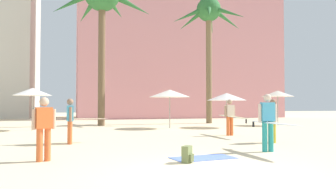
% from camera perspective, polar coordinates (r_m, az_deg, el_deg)
% --- Properties ---
extents(ground, '(120.00, 120.00, 0.00)m').
position_cam_1_polar(ground, '(7.01, 7.19, -13.72)').
color(ground, beige).
extents(hotel_pink, '(23.39, 10.20, 19.17)m').
position_cam_1_polar(hotel_pink, '(40.95, 1.42, 9.63)').
color(hotel_pink, pink).
rests_on(hotel_pink, ground).
extents(palm_tree_far_left, '(6.11, 5.65, 10.12)m').
position_cam_1_polar(palm_tree_far_left, '(27.38, 7.07, 12.62)').
color(palm_tree_far_left, brown).
rests_on(palm_tree_far_left, ground).
extents(palm_tree_left, '(7.07, 6.77, 10.64)m').
position_cam_1_polar(palm_tree_left, '(24.73, -11.36, 15.50)').
color(palm_tree_left, brown).
rests_on(palm_tree_left, ground).
extents(cafe_umbrella_0, '(2.15, 2.15, 2.42)m').
position_cam_1_polar(cafe_umbrella_0, '(20.35, -22.36, 0.43)').
color(cafe_umbrella_0, gray).
rests_on(cafe_umbrella_0, ground).
extents(cafe_umbrella_1, '(2.57, 2.57, 2.23)m').
position_cam_1_polar(cafe_umbrella_1, '(21.71, 10.10, -0.38)').
color(cafe_umbrella_1, gray).
rests_on(cafe_umbrella_1, ground).
extents(cafe_umbrella_3, '(2.60, 2.60, 2.41)m').
position_cam_1_polar(cafe_umbrella_3, '(20.63, 0.30, 0.19)').
color(cafe_umbrella_3, gray).
rests_on(cafe_umbrella_3, ground).
extents(cafe_umbrella_4, '(2.24, 2.24, 2.48)m').
position_cam_1_polar(cafe_umbrella_4, '(24.77, 18.41, 0.15)').
color(cafe_umbrella_4, gray).
rests_on(cafe_umbrella_4, ground).
extents(beach_towel, '(1.81, 1.09, 0.01)m').
position_cam_1_polar(beach_towel, '(9.19, 6.10, -10.83)').
color(beach_towel, '#6684E0').
rests_on(beach_towel, ground).
extents(backpack, '(0.35, 0.35, 0.42)m').
position_cam_1_polar(backpack, '(8.42, 3.37, -10.33)').
color(backpack, olive).
rests_on(backpack, ground).
extents(person_mid_right, '(0.61, 2.85, 1.79)m').
position_cam_1_polar(person_mid_right, '(10.63, 17.14, -4.40)').
color(person_mid_right, teal).
rests_on(person_mid_right, ground).
extents(person_far_right, '(2.95, 0.85, 1.69)m').
position_cam_1_polar(person_far_right, '(12.93, -16.58, -4.11)').
color(person_far_right, orange).
rests_on(person_far_right, ground).
extents(person_mid_center, '(0.61, 3.14, 1.72)m').
position_cam_1_polar(person_mid_center, '(15.86, 10.82, -3.68)').
color(person_mid_center, orange).
rests_on(person_mid_center, ground).
extents(person_near_right, '(0.60, 0.33, 1.65)m').
position_cam_1_polar(person_near_right, '(9.11, -20.66, -5.14)').
color(person_near_right, orange).
rests_on(person_near_right, ground).
extents(person_far_left, '(0.38, 0.58, 1.68)m').
position_cam_1_polar(person_far_left, '(13.35, 17.74, -4.02)').
color(person_far_left, gold).
rests_on(person_far_left, ground).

